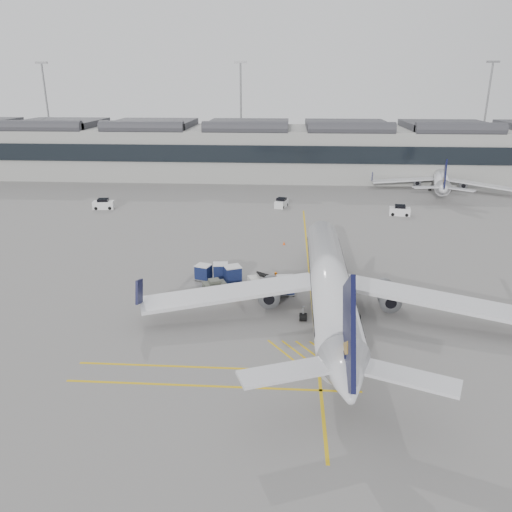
# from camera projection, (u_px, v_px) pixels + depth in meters

# --- Properties ---
(ground) EXTENTS (220.00, 220.00, 0.00)m
(ground) POSITION_uv_depth(u_px,v_px,m) (211.00, 311.00, 48.65)
(ground) COLOR gray
(ground) RESTS_ON ground
(terminal) EXTENTS (200.00, 20.45, 12.40)m
(terminal) POSITION_uv_depth(u_px,v_px,m) (257.00, 149.00, 114.20)
(terminal) COLOR #9E9E99
(terminal) RESTS_ON ground
(light_masts) EXTENTS (113.00, 0.60, 25.45)m
(light_masts) POSITION_uv_depth(u_px,v_px,m) (254.00, 108.00, 124.73)
(light_masts) COLOR slate
(light_masts) RESTS_ON ground
(apron_markings) EXTENTS (0.25, 60.00, 0.01)m
(apron_markings) POSITION_uv_depth(u_px,v_px,m) (310.00, 276.00, 57.43)
(apron_markings) COLOR gold
(apron_markings) RESTS_ON ground
(airliner_main) EXTENTS (35.86, 39.16, 10.41)m
(airliner_main) POSITION_uv_depth(u_px,v_px,m) (330.00, 284.00, 47.20)
(airliner_main) COLOR silver
(airliner_main) RESTS_ON ground
(airliner_far) EXTENTS (26.87, 29.71, 8.04)m
(airliner_far) POSITION_uv_depth(u_px,v_px,m) (441.00, 178.00, 100.99)
(airliner_far) COLOR silver
(airliner_far) RESTS_ON ground
(belt_loader) EXTENTS (5.31, 3.24, 2.11)m
(belt_loader) POSITION_uv_depth(u_px,v_px,m) (264.00, 285.00, 53.15)
(belt_loader) COLOR silver
(belt_loader) RESTS_ON ground
(baggage_cart_a) EXTENTS (2.14, 1.87, 2.00)m
(baggage_cart_a) POSITION_uv_depth(u_px,v_px,m) (285.00, 285.00, 52.04)
(baggage_cart_a) COLOR gray
(baggage_cart_a) RESTS_ON ground
(baggage_cart_b) EXTENTS (2.35, 2.17, 1.98)m
(baggage_cart_b) POSITION_uv_depth(u_px,v_px,m) (233.00, 274.00, 55.07)
(baggage_cart_b) COLOR gray
(baggage_cart_b) RESTS_ON ground
(baggage_cart_c) EXTENTS (1.91, 1.64, 1.84)m
(baggage_cart_c) POSITION_uv_depth(u_px,v_px,m) (221.00, 271.00, 56.20)
(baggage_cart_c) COLOR gray
(baggage_cart_c) RESTS_ON ground
(baggage_cart_d) EXTENTS (2.08, 1.89, 1.81)m
(baggage_cart_d) POSITION_uv_depth(u_px,v_px,m) (203.00, 272.00, 55.86)
(baggage_cart_d) COLOR gray
(baggage_cart_d) RESTS_ON ground
(ramp_agent_a) EXTENTS (0.80, 0.73, 1.84)m
(ramp_agent_a) POSITION_uv_depth(u_px,v_px,m) (276.00, 280.00, 53.78)
(ramp_agent_a) COLOR orange
(ramp_agent_a) RESTS_ON ground
(ramp_agent_b) EXTENTS (0.83, 0.65, 1.71)m
(ramp_agent_b) POSITION_uv_depth(u_px,v_px,m) (237.00, 293.00, 50.78)
(ramp_agent_b) COLOR #F85B0D
(ramp_agent_b) RESTS_ON ground
(pushback_tug) EXTENTS (2.71, 2.23, 1.31)m
(pushback_tug) POSITION_uv_depth(u_px,v_px,m) (214.00, 286.00, 53.07)
(pushback_tug) COLOR #484C40
(pushback_tug) RESTS_ON ground
(safety_cone_nose) EXTENTS (0.35, 0.35, 0.49)m
(safety_cone_nose) POSITION_uv_depth(u_px,v_px,m) (284.00, 243.00, 68.04)
(safety_cone_nose) COLOR #F24C0A
(safety_cone_nose) RESTS_ON ground
(safety_cone_engine) EXTENTS (0.35, 0.35, 0.49)m
(safety_cone_engine) POSITION_uv_depth(u_px,v_px,m) (343.00, 283.00, 54.71)
(safety_cone_engine) COLOR #F24C0A
(safety_cone_engine) RESTS_ON ground
(service_van_left) EXTENTS (3.72, 2.24, 1.80)m
(service_van_left) POSITION_uv_depth(u_px,v_px,m) (103.00, 204.00, 86.68)
(service_van_left) COLOR silver
(service_van_left) RESTS_ON ground
(service_van_mid) EXTENTS (2.49, 3.52, 1.64)m
(service_van_mid) POSITION_uv_depth(u_px,v_px,m) (281.00, 203.00, 87.87)
(service_van_mid) COLOR silver
(service_van_mid) RESTS_ON ground
(service_van_right) EXTENTS (3.55, 2.13, 1.72)m
(service_van_right) POSITION_uv_depth(u_px,v_px,m) (400.00, 211.00, 82.59)
(service_van_right) COLOR silver
(service_van_right) RESTS_ON ground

